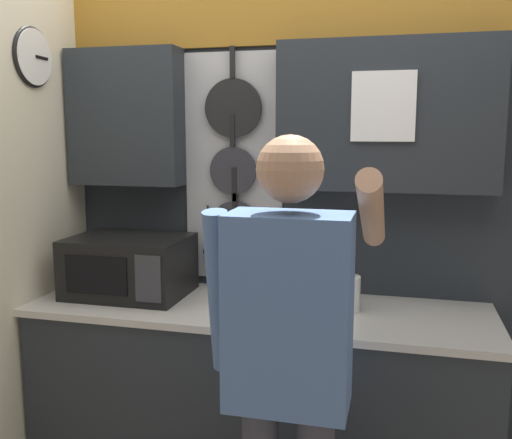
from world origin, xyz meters
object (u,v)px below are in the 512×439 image
Objects in this scene: knife_block at (253,279)px; utensil_crock at (347,289)px; microwave at (129,266)px; person at (289,351)px.

knife_block is 0.81× the size of utensil_crock.
microwave is 1.46× the size of utensil_crock.
person is (0.28, -0.63, -0.05)m from knife_block.
utensil_crock is 0.64m from person.
person is at bearing -100.89° from utensil_crock.
person is (0.86, -0.63, -0.08)m from microwave.
microwave is 0.98m from utensil_crock.
microwave is at bearing -179.95° from knife_block.
utensil_crock reaches higher than microwave.
microwave is 0.31× the size of person.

